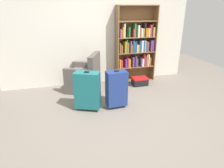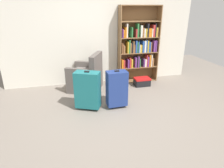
{
  "view_description": "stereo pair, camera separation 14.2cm",
  "coord_description": "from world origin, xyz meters",
  "px_view_note": "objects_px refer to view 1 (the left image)",
  "views": [
    {
      "loc": [
        -1.04,
        -2.92,
        1.91
      ],
      "look_at": [
        -0.09,
        0.39,
        0.55
      ],
      "focal_mm": 31.64,
      "sensor_mm": 36.0,
      "label": 1
    },
    {
      "loc": [
        -0.9,
        -2.95,
        1.91
      ],
      "look_at": [
        -0.09,
        0.39,
        0.55
      ],
      "focal_mm": 31.64,
      "sensor_mm": 36.0,
      "label": 2
    }
  ],
  "objects_px": {
    "suitcase_teal": "(87,90)",
    "suitcase_navy_blue": "(116,88)",
    "mug": "(109,85)",
    "storage_box": "(140,81)",
    "armchair": "(85,78)",
    "bookshelf": "(136,45)"
  },
  "relations": [
    {
      "from": "mug",
      "to": "suitcase_navy_blue",
      "type": "relative_size",
      "value": 0.16
    },
    {
      "from": "mug",
      "to": "suitcase_navy_blue",
      "type": "xyz_separation_m",
      "value": [
        -0.14,
        -1.08,
        0.35
      ]
    },
    {
      "from": "bookshelf",
      "to": "armchair",
      "type": "distance_m",
      "value": 1.59
    },
    {
      "from": "suitcase_teal",
      "to": "suitcase_navy_blue",
      "type": "xyz_separation_m",
      "value": [
        0.57,
        -0.06,
        -0.01
      ]
    },
    {
      "from": "armchair",
      "to": "mug",
      "type": "distance_m",
      "value": 0.67
    },
    {
      "from": "bookshelf",
      "to": "storage_box",
      "type": "height_order",
      "value": "bookshelf"
    },
    {
      "from": "armchair",
      "to": "storage_box",
      "type": "xyz_separation_m",
      "value": [
        1.41,
        -0.07,
        -0.21
      ]
    },
    {
      "from": "suitcase_navy_blue",
      "to": "storage_box",
      "type": "bearing_deg",
      "value": 46.16
    },
    {
      "from": "suitcase_teal",
      "to": "suitcase_navy_blue",
      "type": "height_order",
      "value": "suitcase_teal"
    },
    {
      "from": "storage_box",
      "to": "suitcase_navy_blue",
      "type": "distance_m",
      "value": 1.38
    },
    {
      "from": "bookshelf",
      "to": "mug",
      "type": "height_order",
      "value": "bookshelf"
    },
    {
      "from": "armchair",
      "to": "mug",
      "type": "height_order",
      "value": "armchair"
    },
    {
      "from": "bookshelf",
      "to": "suitcase_navy_blue",
      "type": "bearing_deg",
      "value": -124.79
    },
    {
      "from": "bookshelf",
      "to": "suitcase_teal",
      "type": "xyz_separation_m",
      "value": [
        -1.51,
        -1.3,
        -0.56
      ]
    },
    {
      "from": "mug",
      "to": "suitcase_navy_blue",
      "type": "height_order",
      "value": "suitcase_navy_blue"
    },
    {
      "from": "mug",
      "to": "storage_box",
      "type": "height_order",
      "value": "storage_box"
    },
    {
      "from": "armchair",
      "to": "suitcase_navy_blue",
      "type": "bearing_deg",
      "value": -65.44
    },
    {
      "from": "mug",
      "to": "storage_box",
      "type": "distance_m",
      "value": 0.8
    },
    {
      "from": "mug",
      "to": "storage_box",
      "type": "relative_size",
      "value": 0.3
    },
    {
      "from": "storage_box",
      "to": "suitcase_teal",
      "type": "xyz_separation_m",
      "value": [
        -1.5,
        -0.91,
        0.3
      ]
    },
    {
      "from": "armchair",
      "to": "suitcase_navy_blue",
      "type": "xyz_separation_m",
      "value": [
        0.48,
        -1.04,
        0.08
      ]
    },
    {
      "from": "armchair",
      "to": "storage_box",
      "type": "distance_m",
      "value": 1.42
    }
  ]
}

